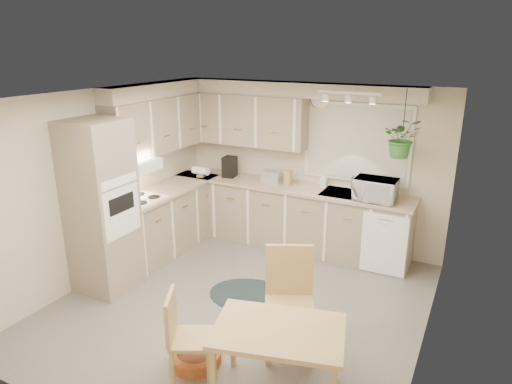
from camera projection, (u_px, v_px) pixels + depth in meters
floor at (241, 304)px, 5.34m from camera, size 4.20×4.20×0.00m
ceiling at (238, 96)px, 4.60m from camera, size 4.20×4.20×0.00m
wall_back at (309, 165)px, 6.75m from camera, size 4.00×0.04×2.40m
wall_front at (93, 299)px, 3.19m from camera, size 4.00×0.04×2.40m
wall_left at (103, 184)px, 5.84m from camera, size 0.04×4.20×2.40m
wall_right at (433, 243)px, 4.10m from camera, size 0.04×4.20×2.40m
base_cab_left at (168, 220)px, 6.68m from camera, size 0.60×1.85×0.90m
base_cab_back at (287, 216)px, 6.81m from camera, size 3.60×0.60×0.90m
counter_left at (166, 189)px, 6.53m from camera, size 0.64×1.89×0.04m
counter_back at (287, 187)px, 6.66m from camera, size 3.64×0.64×0.04m
oven_stack at (101, 207)px, 5.43m from camera, size 0.65×0.65×2.10m
wall_oven_face at (122, 212)px, 5.29m from camera, size 0.02×0.56×0.58m
upper_cab_left at (160, 124)px, 6.42m from camera, size 0.35×2.00×0.75m
upper_cab_back at (243, 119)px, 6.84m from camera, size 2.00×0.35×0.75m
soffit_left at (157, 90)px, 6.28m from camera, size 0.30×2.00×0.20m
soffit_back at (294, 89)px, 6.37m from camera, size 3.60×0.30×0.20m
cooktop at (140, 199)px, 6.03m from camera, size 0.52×0.58×0.02m
range_hood at (136, 166)px, 5.90m from camera, size 0.40×0.60×0.14m
window_blinds at (356, 143)px, 6.29m from camera, size 1.40×0.02×1.00m
window_frame at (357, 143)px, 6.30m from camera, size 1.50×0.02×1.10m
sink at (348, 197)px, 6.28m from camera, size 0.70×0.48×0.10m
dishwasher_front at (384, 245)px, 5.91m from camera, size 0.58×0.02×0.83m
track_light_bar at (349, 93)px, 5.63m from camera, size 0.80×0.04×0.04m
wall_clock at (320, 99)px, 6.35m from camera, size 0.30×0.03×0.30m
dining_table at (278, 363)px, 3.85m from camera, size 1.22×0.96×0.68m
chair_left at (192, 336)px, 4.07m from camera, size 0.53×0.53×0.84m
chair_back at (289, 305)px, 4.37m from camera, size 0.66×0.66×1.05m
braided_rug at (252, 296)px, 5.51m from camera, size 1.14×0.91×0.01m
pet_bed at (195, 357)px, 4.35m from camera, size 0.50×0.50×0.11m
microwave at (376, 187)px, 5.96m from camera, size 0.54×0.30×0.36m
soap_bottle at (324, 184)px, 6.56m from camera, size 0.10×0.21×0.10m
hanging_plant at (402, 142)px, 5.65m from camera, size 0.57×0.60×0.39m
coffee_maker at (230, 167)px, 7.04m from camera, size 0.20×0.24×0.32m
toaster at (272, 177)px, 6.77m from camera, size 0.29×0.16×0.17m
knife_block at (288, 177)px, 6.68m from camera, size 0.10×0.10×0.21m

